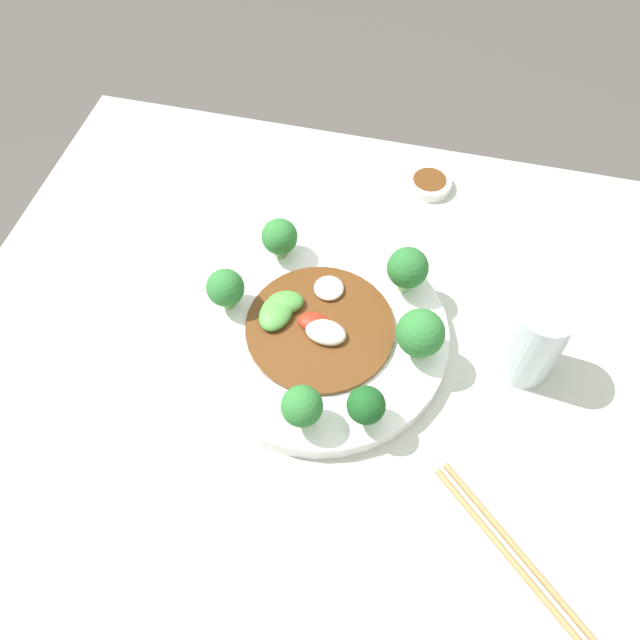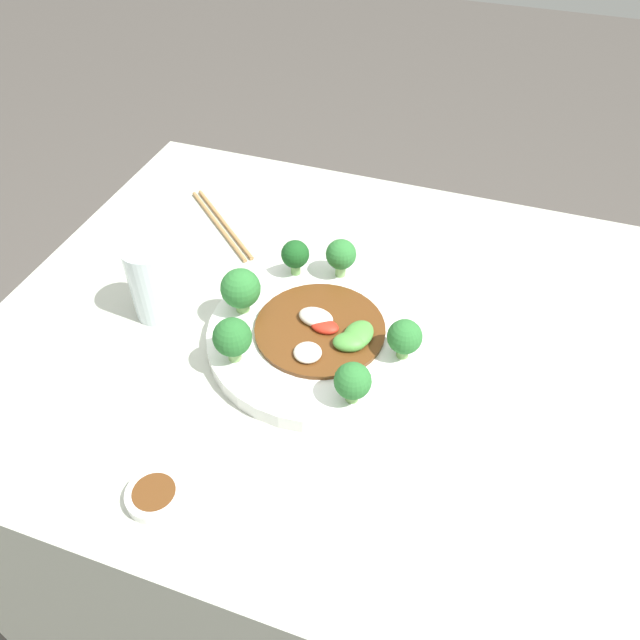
{
  "view_description": "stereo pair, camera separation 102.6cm",
  "coord_description": "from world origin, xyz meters",
  "px_view_note": "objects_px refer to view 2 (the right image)",
  "views": [
    {
      "loc": [
        -0.09,
        0.37,
        1.43
      ],
      "look_at": [
        0.01,
        -0.03,
        0.8
      ],
      "focal_mm": 35.0,
      "sensor_mm": 36.0,
      "label": 1
    },
    {
      "loc": [
        0.21,
        -0.61,
        1.4
      ],
      "look_at": [
        0.01,
        -0.03,
        0.8
      ],
      "focal_mm": 35.0,
      "sensor_mm": 36.0,
      "label": 2
    }
  ],
  "objects_px": {
    "broccoli_west": "(241,289)",
    "drinking_glass": "(152,282)",
    "broccoli_east": "(405,337)",
    "chopsticks": "(221,224)",
    "broccoli_northwest": "(295,255)",
    "broccoli_north": "(340,255)",
    "stirfry_center": "(326,330)",
    "plate": "(320,336)",
    "broccoli_southeast": "(353,381)",
    "broccoli_southwest": "(232,338)",
    "sauce_dish": "(155,495)"
  },
  "relations": [
    {
      "from": "broccoli_west",
      "to": "drinking_glass",
      "type": "xyz_separation_m",
      "value": [
        -0.13,
        -0.02,
        -0.0
      ]
    },
    {
      "from": "broccoli_east",
      "to": "chopsticks",
      "type": "bearing_deg",
      "value": 149.94
    },
    {
      "from": "broccoli_northwest",
      "to": "broccoli_north",
      "type": "xyz_separation_m",
      "value": [
        0.06,
        0.02,
        0.0
      ]
    },
    {
      "from": "broccoli_west",
      "to": "stirfry_center",
      "type": "relative_size",
      "value": 0.38
    },
    {
      "from": "stirfry_center",
      "to": "drinking_glass",
      "type": "height_order",
      "value": "drinking_glass"
    },
    {
      "from": "broccoli_west",
      "to": "drinking_glass",
      "type": "bearing_deg",
      "value": -169.58
    },
    {
      "from": "broccoli_northwest",
      "to": "plate",
      "type": "bearing_deg",
      "value": -54.18
    },
    {
      "from": "broccoli_southeast",
      "to": "stirfry_center",
      "type": "xyz_separation_m",
      "value": [
        -0.07,
        0.1,
        -0.03
      ]
    },
    {
      "from": "broccoli_north",
      "to": "broccoli_southeast",
      "type": "height_order",
      "value": "broccoli_north"
    },
    {
      "from": "broccoli_north",
      "to": "broccoli_west",
      "type": "relative_size",
      "value": 0.91
    },
    {
      "from": "broccoli_southwest",
      "to": "drinking_glass",
      "type": "distance_m",
      "value": 0.17
    },
    {
      "from": "broccoli_northwest",
      "to": "broccoli_southeast",
      "type": "bearing_deg",
      "value": -53.47
    },
    {
      "from": "stirfry_center",
      "to": "chopsticks",
      "type": "xyz_separation_m",
      "value": [
        -0.27,
        0.21,
        -0.03
      ]
    },
    {
      "from": "broccoli_north",
      "to": "sauce_dish",
      "type": "xyz_separation_m",
      "value": [
        -0.08,
        -0.42,
        -0.05
      ]
    },
    {
      "from": "chopsticks",
      "to": "sauce_dish",
      "type": "xyz_separation_m",
      "value": [
        0.16,
        -0.51,
        0.0
      ]
    },
    {
      "from": "broccoli_north",
      "to": "stirfry_center",
      "type": "bearing_deg",
      "value": -80.33
    },
    {
      "from": "stirfry_center",
      "to": "drinking_glass",
      "type": "relative_size",
      "value": 1.55
    },
    {
      "from": "plate",
      "to": "drinking_glass",
      "type": "bearing_deg",
      "value": -175.4
    },
    {
      "from": "plate",
      "to": "sauce_dish",
      "type": "bearing_deg",
      "value": -107.93
    },
    {
      "from": "broccoli_southeast",
      "to": "chopsticks",
      "type": "distance_m",
      "value": 0.46
    },
    {
      "from": "plate",
      "to": "broccoli_west",
      "type": "height_order",
      "value": "broccoli_west"
    },
    {
      "from": "broccoli_east",
      "to": "broccoli_southeast",
      "type": "height_order",
      "value": "same"
    },
    {
      "from": "broccoli_north",
      "to": "broccoli_southwest",
      "type": "height_order",
      "value": "broccoli_southwest"
    },
    {
      "from": "stirfry_center",
      "to": "chopsticks",
      "type": "height_order",
      "value": "stirfry_center"
    },
    {
      "from": "chopsticks",
      "to": "sauce_dish",
      "type": "height_order",
      "value": "sauce_dish"
    },
    {
      "from": "broccoli_north",
      "to": "drinking_glass",
      "type": "bearing_deg",
      "value": -148.66
    },
    {
      "from": "broccoli_northwest",
      "to": "broccoli_east",
      "type": "relative_size",
      "value": 0.98
    },
    {
      "from": "sauce_dish",
      "to": "broccoli_southeast",
      "type": "bearing_deg",
      "value": 48.09
    },
    {
      "from": "broccoli_north",
      "to": "sauce_dish",
      "type": "relative_size",
      "value": 0.95
    },
    {
      "from": "broccoli_southwest",
      "to": "broccoli_east",
      "type": "xyz_separation_m",
      "value": [
        0.21,
        0.08,
        -0.0
      ]
    },
    {
      "from": "broccoli_southwest",
      "to": "chopsticks",
      "type": "bearing_deg",
      "value": 119.15
    },
    {
      "from": "drinking_glass",
      "to": "stirfry_center",
      "type": "bearing_deg",
      "value": 3.51
    },
    {
      "from": "drinking_glass",
      "to": "sauce_dish",
      "type": "bearing_deg",
      "value": -61.15
    },
    {
      "from": "broccoli_northwest",
      "to": "broccoli_east",
      "type": "xyz_separation_m",
      "value": [
        0.2,
        -0.11,
        -0.0
      ]
    },
    {
      "from": "broccoli_north",
      "to": "broccoli_southwest",
      "type": "xyz_separation_m",
      "value": [
        -0.08,
        -0.21,
        0.0
      ]
    },
    {
      "from": "broccoli_northwest",
      "to": "broccoli_southwest",
      "type": "bearing_deg",
      "value": -94.22
    },
    {
      "from": "broccoli_east",
      "to": "broccoli_southeast",
      "type": "relative_size",
      "value": 1.01
    },
    {
      "from": "broccoli_west",
      "to": "drinking_glass",
      "type": "relative_size",
      "value": 0.58
    },
    {
      "from": "sauce_dish",
      "to": "drinking_glass",
      "type": "bearing_deg",
      "value": 118.85
    },
    {
      "from": "plate",
      "to": "sauce_dish",
      "type": "relative_size",
      "value": 4.83
    },
    {
      "from": "broccoli_west",
      "to": "chopsticks",
      "type": "distance_m",
      "value": 0.25
    },
    {
      "from": "chopsticks",
      "to": "plate",
      "type": "bearing_deg",
      "value": -39.26
    },
    {
      "from": "broccoli_northwest",
      "to": "stirfry_center",
      "type": "bearing_deg",
      "value": -51.71
    },
    {
      "from": "broccoli_southwest",
      "to": "chopsticks",
      "type": "distance_m",
      "value": 0.34
    },
    {
      "from": "broccoli_southwest",
      "to": "broccoli_west",
      "type": "relative_size",
      "value": 0.96
    },
    {
      "from": "drinking_glass",
      "to": "broccoli_east",
      "type": "bearing_deg",
      "value": 1.74
    },
    {
      "from": "drinking_glass",
      "to": "sauce_dish",
      "type": "distance_m",
      "value": 0.32
    },
    {
      "from": "broccoli_north",
      "to": "chopsticks",
      "type": "relative_size",
      "value": 0.34
    },
    {
      "from": "drinking_glass",
      "to": "sauce_dish",
      "type": "height_order",
      "value": "drinking_glass"
    },
    {
      "from": "broccoli_northwest",
      "to": "drinking_glass",
      "type": "bearing_deg",
      "value": -143.84
    }
  ]
}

